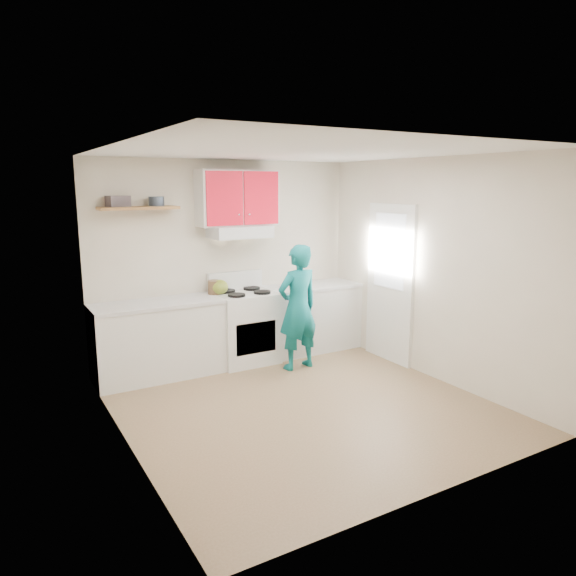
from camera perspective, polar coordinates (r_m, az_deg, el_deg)
floor at (r=5.72m, az=1.52°, el=-12.46°), size 3.80×3.80×0.00m
ceiling at (r=5.25m, az=1.67°, el=14.53°), size 3.60×3.80×0.04m
back_wall at (r=7.00m, az=-6.67°, el=2.91°), size 3.60×0.04×2.60m
front_wall at (r=3.89m, az=16.58°, el=-3.99°), size 3.60×0.04×2.60m
left_wall at (r=4.66m, az=-17.56°, el=-1.62°), size 0.04×3.80×2.60m
right_wall at (r=6.46m, az=15.29°, el=1.92°), size 0.04×3.80×2.60m
door at (r=6.99m, az=10.95°, el=0.48°), size 0.05×0.85×2.05m
door_glass at (r=6.90m, az=10.91°, el=3.93°), size 0.01×0.55×0.95m
counter_left at (r=6.55m, az=-13.82°, el=-5.51°), size 1.52×0.60×0.90m
counter_right at (r=7.43m, az=2.50°, el=-3.23°), size 1.32×0.60×0.90m
stove at (r=6.92m, az=-4.67°, el=-4.25°), size 0.76×0.65×0.92m
range_hood at (r=6.80m, az=-5.22°, el=6.05°), size 0.76×0.44×0.15m
upper_cabinets at (r=6.82m, az=-5.48°, el=9.64°), size 1.02×0.33×0.70m
shelf at (r=6.41m, az=-15.80°, el=8.30°), size 0.90×0.30×0.04m
books at (r=6.39m, az=-17.86°, el=8.90°), size 0.27×0.22×0.12m
tin at (r=6.48m, az=-14.01°, el=9.06°), size 0.18×0.18×0.11m
kettle at (r=6.74m, az=-7.38°, el=0.11°), size 0.23×0.23×0.19m
crock at (r=6.76m, az=-7.96°, el=-0.01°), size 0.21×0.21×0.20m
cutting_board at (r=7.08m, az=0.08°, el=-0.12°), size 0.30×0.24×0.02m
silicone_mat at (r=7.51m, az=4.09°, el=0.44°), size 0.35×0.32×0.01m
person at (r=6.57m, az=1.07°, el=-2.10°), size 0.61×0.43×1.57m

